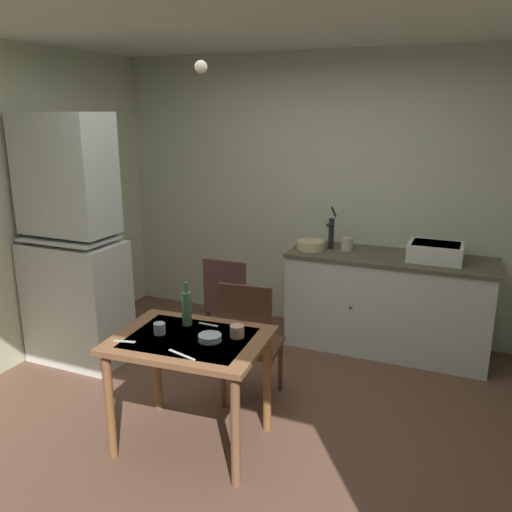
# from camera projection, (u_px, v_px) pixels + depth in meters

# --- Properties ---
(ground_plane) EXTENTS (5.16, 5.16, 0.00)m
(ground_plane) POSITION_uv_depth(u_px,v_px,m) (232.00, 427.00, 3.64)
(ground_plane) COLOR brown
(wall_back) EXTENTS (4.26, 0.10, 2.62)m
(wall_back) POSITION_uv_depth(u_px,v_px,m) (323.00, 195.00, 5.10)
(wall_back) COLOR beige
(wall_back) RESTS_ON ground
(ceiling_slab) EXTENTS (4.26, 4.08, 0.10)m
(ceiling_slab) POSITION_uv_depth(u_px,v_px,m) (226.00, 3.00, 2.93)
(ceiling_slab) COLOR white
(hutch_cabinet) EXTENTS (0.81, 0.50, 2.08)m
(hutch_cabinet) POSITION_uv_depth(u_px,v_px,m) (73.00, 250.00, 4.39)
(hutch_cabinet) COLOR silver
(hutch_cabinet) RESTS_ON ground
(counter_cabinet) EXTENTS (1.76, 0.64, 0.87)m
(counter_cabinet) POSITION_uv_depth(u_px,v_px,m) (387.00, 303.00, 4.72)
(counter_cabinet) COLOR silver
(counter_cabinet) RESTS_ON ground
(sink_basin) EXTENTS (0.44, 0.34, 0.15)m
(sink_basin) POSITION_uv_depth(u_px,v_px,m) (436.00, 252.00, 4.45)
(sink_basin) COLOR white
(sink_basin) RESTS_ON counter_cabinet
(hand_pump) EXTENTS (0.05, 0.27, 0.39)m
(hand_pump) POSITION_uv_depth(u_px,v_px,m) (331.00, 230.00, 4.81)
(hand_pump) COLOR #232328
(hand_pump) RESTS_ON counter_cabinet
(mixing_bowl_counter) EXTENTS (0.26, 0.26, 0.08)m
(mixing_bowl_counter) POSITION_uv_depth(u_px,v_px,m) (311.00, 245.00, 4.82)
(mixing_bowl_counter) COLOR beige
(mixing_bowl_counter) RESTS_ON counter_cabinet
(stoneware_crock) EXTENTS (0.11, 0.11, 0.12)m
(stoneware_crock) POSITION_uv_depth(u_px,v_px,m) (347.00, 244.00, 4.78)
(stoneware_crock) COLOR beige
(stoneware_crock) RESTS_ON counter_cabinet
(dining_table) EXTENTS (1.00, 0.78, 0.74)m
(dining_table) POSITION_uv_depth(u_px,v_px,m) (190.00, 354.00, 3.31)
(dining_table) COLOR brown
(dining_table) RESTS_ON ground
(chair_far_side) EXTENTS (0.45, 0.45, 0.95)m
(chair_far_side) POSITION_uv_depth(u_px,v_px,m) (250.00, 341.00, 3.80)
(chair_far_side) COLOR #4E2F20
(chair_far_side) RESTS_ON ground
(chair_by_counter) EXTENTS (0.41, 0.41, 0.90)m
(chair_by_counter) POSITION_uv_depth(u_px,v_px,m) (231.00, 304.00, 4.58)
(chair_by_counter) COLOR #472826
(chair_by_counter) RESTS_ON ground
(serving_bowl_wide) EXTENTS (0.14, 0.14, 0.04)m
(serving_bowl_wide) POSITION_uv_depth(u_px,v_px,m) (210.00, 338.00, 3.23)
(serving_bowl_wide) COLOR #9EB2C6
(serving_bowl_wide) RESTS_ON dining_table
(mug_dark) EXTENTS (0.09, 0.09, 0.08)m
(mug_dark) POSITION_uv_depth(u_px,v_px,m) (237.00, 331.00, 3.27)
(mug_dark) COLOR tan
(mug_dark) RESTS_ON dining_table
(mug_tall) EXTENTS (0.07, 0.07, 0.07)m
(mug_tall) POSITION_uv_depth(u_px,v_px,m) (160.00, 329.00, 3.32)
(mug_tall) COLOR #9EB2C6
(mug_tall) RESTS_ON dining_table
(glass_bottle) EXTENTS (0.06, 0.06, 0.29)m
(glass_bottle) POSITION_uv_depth(u_px,v_px,m) (187.00, 307.00, 3.44)
(glass_bottle) COLOR #4C7F56
(glass_bottle) RESTS_ON dining_table
(table_knife) EXTENTS (0.21, 0.07, 0.00)m
(table_knife) POSITION_uv_depth(u_px,v_px,m) (182.00, 355.00, 3.04)
(table_knife) COLOR silver
(table_knife) RESTS_ON dining_table
(teaspoon_near_bowl) EXTENTS (0.14, 0.03, 0.00)m
(teaspoon_near_bowl) POSITION_uv_depth(u_px,v_px,m) (208.00, 325.00, 3.47)
(teaspoon_near_bowl) COLOR beige
(teaspoon_near_bowl) RESTS_ON dining_table
(teaspoon_by_cup) EXTENTS (0.14, 0.05, 0.00)m
(teaspoon_by_cup) POSITION_uv_depth(u_px,v_px,m) (125.00, 341.00, 3.22)
(teaspoon_by_cup) COLOR beige
(teaspoon_by_cup) RESTS_ON dining_table
(pendant_bulb) EXTENTS (0.08, 0.08, 0.08)m
(pendant_bulb) POSITION_uv_depth(u_px,v_px,m) (201.00, 67.00, 3.29)
(pendant_bulb) COLOR #F9EFCC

